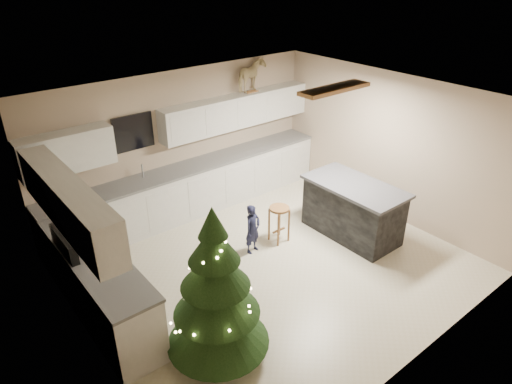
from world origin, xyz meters
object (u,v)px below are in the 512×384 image
at_px(christmas_tree, 216,298).
at_px(rocking_horse, 251,76).
at_px(island, 353,209).
at_px(toddler, 253,229).
at_px(bar_stool, 279,216).

relative_size(christmas_tree, rocking_horse, 2.70).
relative_size(island, toddler, 2.02).
distance_m(bar_stool, rocking_horse, 2.78).
bearing_deg(christmas_tree, island, 12.86).
height_order(island, toddler, island).
bearing_deg(bar_stool, toddler, 176.93).
relative_size(bar_stool, christmas_tree, 0.31).
xyz_separation_m(island, rocking_horse, (-0.19, 2.51, 1.83)).
height_order(bar_stool, rocking_horse, rocking_horse).
xyz_separation_m(bar_stool, rocking_horse, (0.91, 1.88, 1.83)).
xyz_separation_m(island, christmas_tree, (-3.30, -0.75, 0.36)).
distance_m(christmas_tree, toddler, 2.22).
bearing_deg(rocking_horse, bar_stool, 131.89).
height_order(island, christmas_tree, christmas_tree).
distance_m(island, rocking_horse, 3.11).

